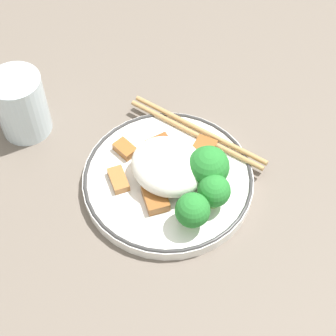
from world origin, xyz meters
The scene contains 13 objects.
ground_plane centered at (0.00, 0.00, 0.00)m, with size 3.00×3.00×0.00m, color #665B51.
plate centered at (0.00, 0.00, 0.01)m, with size 0.22×0.22×0.02m.
rice_mound centered at (0.00, 0.00, 0.04)m, with size 0.09×0.10×0.05m.
broccoli_back_left centered at (-0.04, -0.06, 0.05)m, with size 0.04×0.04×0.05m.
broccoli_back_center centered at (0.00, -0.07, 0.04)m, with size 0.04×0.04×0.05m.
broccoli_back_right centered at (0.02, -0.04, 0.05)m, with size 0.05×0.05×0.06m.
meat_near_front centered at (0.00, 0.07, 0.02)m, with size 0.02×0.03×0.01m.
meat_near_left centered at (0.07, -0.01, 0.02)m, with size 0.03×0.03×0.01m.
meat_near_right centered at (0.03, 0.04, 0.02)m, with size 0.04×0.03×0.01m.
meat_near_back centered at (-0.04, -0.01, 0.02)m, with size 0.04×0.05×0.01m.
meat_on_rice_edge centered at (-0.04, 0.05, 0.02)m, with size 0.04×0.04×0.01m.
chopsticks centered at (0.08, 0.01, 0.02)m, with size 0.03×0.21×0.01m.
drinking_glass centered at (-0.04, 0.22, 0.05)m, with size 0.07×0.07×0.09m.
Camera 1 is at (-0.33, -0.24, 0.60)m, focal length 60.00 mm.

